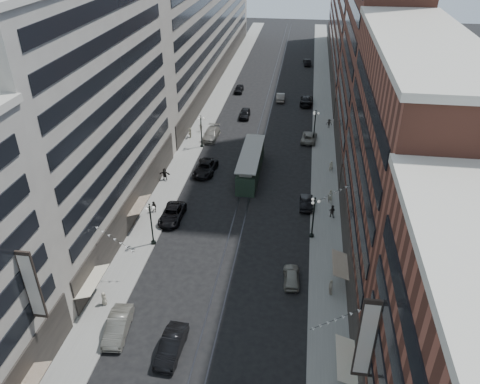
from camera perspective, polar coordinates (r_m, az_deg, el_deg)
The scene contains 40 objects.
ground at distance 81.82m, azimuth 2.44°, elevation 6.55°, with size 220.00×220.00×0.00m, color black.
sidewalk_west at distance 92.49m, azimuth -3.78°, elevation 9.48°, with size 4.00×180.00×0.15m, color gray.
sidewalk_east at distance 90.78m, azimuth 10.12°, elevation 8.65°, with size 4.00×180.00×0.15m, color gray.
rail_west at distance 91.06m, azimuth 2.67°, elevation 9.12°, with size 0.12×180.00×0.02m, color #2D2D33.
rail_east at distance 90.95m, azimuth 3.56°, elevation 9.07°, with size 0.12×180.00×0.02m, color #2D2D33.
building_west_mid at distance 56.58m, azimuth -17.92°, elevation 9.10°, with size 8.00×36.00×28.00m, color #A6A193.
building_west_far at distance 114.78m, azimuth -4.40°, elevation 20.36°, with size 8.00×90.00×26.00m, color #A6A193.
building_east_mid at distance 48.47m, azimuth 18.99°, elevation 2.66°, with size 8.00×30.00×24.00m, color brown.
building_east_tower at distance 72.11m, azimuth 16.88°, elevation 19.56°, with size 8.00×26.00×42.00m, color brown.
building_east_far at distance 121.65m, azimuth 13.47°, elevation 19.77°, with size 8.00×72.00×24.00m, color brown.
lamppost_sw_far at distance 54.59m, azimuth -10.77°, elevation -3.69°, with size 1.03×1.14×5.52m.
lamppost_sw_mid at distance 77.43m, azimuth -4.75°, elevation 7.52°, with size 1.03×1.14×5.52m.
lamppost_se_far at distance 55.43m, azimuth 8.94°, elevation -2.92°, with size 1.03×1.14×5.52m.
lamppost_se_mid at distance 80.32m, azimuth 9.10°, elevation 8.11°, with size 1.03×1.14×5.52m.
streetcar at distance 69.13m, azimuth 1.31°, elevation 3.35°, with size 2.93×13.24×3.66m.
car_1 at distance 46.15m, azimuth -14.67°, elevation -15.52°, with size 1.81×5.20×1.71m, color #636158.
car_2 at distance 59.94m, azimuth -8.27°, elevation -2.68°, with size 2.60×5.63×1.57m, color black.
car_4 at distance 50.27m, azimuth 6.29°, elevation -10.16°, with size 1.66×4.13×1.41m, color gray.
car_5 at distance 43.65m, azimuth -8.35°, elevation -18.04°, with size 1.80×5.16×1.70m, color black.
pedestrian_1 at distance 49.10m, azimuth -16.26°, elevation -12.35°, with size 0.74×0.40×1.50m, color #9F9884.
pedestrian_2 at distance 61.48m, azimuth -10.44°, elevation -1.81°, with size 0.75×0.41×1.55m, color black.
pedestrian_4 at distance 49.06m, azimuth 11.01°, elevation -11.33°, with size 1.05×0.48×1.79m, color #BBB09B.
car_7 at distance 70.56m, azimuth -4.20°, elevation 3.01°, with size 2.49×5.39×1.50m, color black.
car_8 at distance 81.55m, azimuth -3.56°, elevation 7.08°, with size 2.36×5.81×1.69m, color gray.
car_9 at distance 104.49m, azimuth -0.13°, elevation 12.46°, with size 1.75×4.35×1.48m, color black.
car_10 at distance 62.48m, azimuth 8.08°, elevation -1.25°, with size 1.46×4.20×1.38m, color black.
car_11 at distance 81.33m, azimuth 8.40°, elevation 6.64°, with size 2.42×5.25×1.46m, color gray.
car_12 at distance 98.23m, azimuth 8.10°, elevation 11.04°, with size 2.50×6.15×1.79m, color black.
car_13 at distance 90.41m, azimuth 0.58°, elevation 9.53°, with size 1.90×4.72×1.61m, color black.
car_14 at distance 99.71m, azimuth 4.96°, elevation 11.47°, with size 1.67×4.78×1.58m, color slate.
pedestrian_5 at distance 68.69m, azimuth -9.17°, elevation 2.16°, with size 1.72×0.49×1.85m, color black.
pedestrian_6 at distance 84.20m, azimuth -4.79°, elevation 7.85°, with size 0.88×0.40×1.50m, color #ABA38E.
pedestrian_7 at distance 60.65m, azimuth 11.14°, elevation -2.29°, with size 0.83×0.46×1.71m, color black.
pedestrian_8 at distance 71.49m, azimuth 11.05°, elevation 3.11°, with size 0.62×0.41×1.71m, color #BEB79D.
pedestrian_9 at distance 86.99m, azimuth 10.80°, elevation 8.21°, with size 1.03×0.43×1.60m, color black.
car_extra_0 at distance 126.28m, azimuth 8.17°, elevation 15.41°, with size 1.65×4.73×1.56m, color black.
car_extra_1 at distance 62.55m, azimuth 8.09°, elevation -1.21°, with size 1.47×4.21×1.39m, color black.
car_extra_2 at distance 70.26m, azimuth -4.26°, elevation 2.94°, with size 2.72×5.89×1.64m, color black.
pedestrian_extra_0 at distance 81.88m, azimuth -6.10°, elevation 7.21°, with size 1.65×0.47×1.78m, color #BEB89D.
pedestrian_extra_2 at distance 63.47m, azimuth 10.97°, elevation -0.54°, with size 0.71×0.46×1.94m, color #9B9680.
Camera 1 is at (7.14, -14.34, 33.44)m, focal length 35.00 mm.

